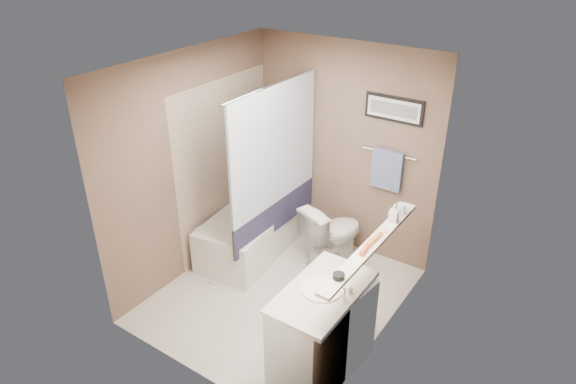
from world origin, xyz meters
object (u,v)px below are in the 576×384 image
Objects in this scene: bathtub at (254,230)px; soap_bottle at (394,213)px; vanity at (322,332)px; hair_brush_back at (374,239)px; candle_bowl_near at (339,276)px; hair_brush_front at (366,247)px; toilet at (332,233)px; glass_jar at (401,209)px.

soap_bottle reaches higher than bathtub.
vanity is 0.90m from hair_brush_back.
candle_bowl_near is (1.79, -1.26, 0.89)m from bathtub.
hair_brush_front is at bearing -90.00° from soap_bottle.
hair_brush_back is at bearing -27.04° from bathtub.
candle_bowl_near reaches higher than vanity.
vanity reaches higher than bathtub.
soap_bottle is (0.00, 0.38, 0.06)m from hair_brush_back.
hair_brush_front is at bearing -30.96° from bathtub.
toilet is at bearing 120.28° from candle_bowl_near.
bathtub is 2.01m from glass_jar.
toilet is 1.36m from soap_bottle.
hair_brush_back is (1.79, -0.67, 0.89)m from bathtub.
soap_bottle is at bearing 90.00° from hair_brush_back.
hair_brush_back is at bearing 90.00° from candle_bowl_near.
hair_brush_front reaches higher than toilet.
bathtub is at bearing 144.78° from candle_bowl_near.
bathtub is at bearing 150.92° from vanity.
glass_jar reaches higher than hair_brush_back.
toilet is 1.61m from vanity.
glass_jar is at bearing 90.00° from candle_bowl_near.
bathtub is 2.15m from hair_brush_front.
glass_jar is at bearing 90.00° from hair_brush_front.
hair_brush_front is 0.53m from soap_bottle.
soap_bottle is (1.79, -0.28, 0.95)m from bathtub.
vanity is 5.27× the size of soap_bottle.
toilet is 7.30× the size of glass_jar.
toilet is 4.27× the size of soap_bottle.
candle_bowl_near is at bearing -90.00° from glass_jar.
vanity is (1.60, -1.14, 0.15)m from bathtub.
glass_jar is 0.59× the size of soap_bottle.
glass_jar is at bearing -10.43° from bathtub.
glass_jar is at bearing 86.27° from vanity.
candle_bowl_near is 1.14m from glass_jar.
glass_jar is (1.79, -0.12, 0.92)m from bathtub.
glass_jar reaches higher than hair_brush_front.
hair_brush_back is at bearing -90.00° from glass_jar.
vanity is 0.83m from hair_brush_front.
soap_bottle reaches higher than vanity.
bathtub is 2.06× the size of toilet.
toilet is 1.53m from hair_brush_back.
bathtub is 15.00× the size of glass_jar.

